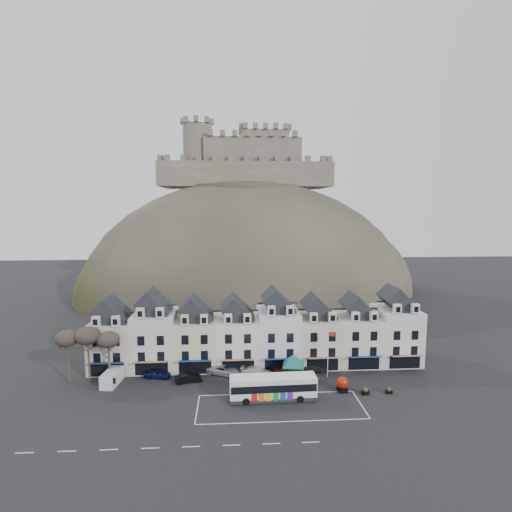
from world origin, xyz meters
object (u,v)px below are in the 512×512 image
at_px(bus_shelter, 293,360).
at_px(car_charcoal, 315,368).
at_px(red_buoy, 342,384).
at_px(car_navy, 157,374).
at_px(car_white, 257,372).
at_px(car_maroon, 285,369).
at_px(white_van, 112,378).
at_px(bus, 273,387).
at_px(car_black, 188,378).
at_px(car_silver, 224,370).
at_px(flagpole, 329,351).

distance_m(bus_shelter, car_charcoal, 5.41).
height_order(red_buoy, car_navy, red_buoy).
height_order(car_white, car_maroon, car_white).
xyz_separation_m(white_van, car_maroon, (26.44, 2.50, -0.38)).
bearing_deg(car_charcoal, bus, 139.76).
xyz_separation_m(red_buoy, car_black, (-22.56, 4.35, -0.43)).
xyz_separation_m(bus, car_silver, (-6.85, 8.68, -1.08)).
distance_m(red_buoy, car_maroon, 10.15).
relative_size(red_buoy, car_charcoal, 0.57).
bearing_deg(bus, car_silver, 126.54).
distance_m(red_buoy, car_white, 13.17).
xyz_separation_m(bus_shelter, car_maroon, (-0.96, 2.62, -2.49)).
xyz_separation_m(bus_shelter, red_buoy, (6.51, -4.23, -2.05)).
xyz_separation_m(white_van, car_black, (11.35, 0.00, -0.36)).
bearing_deg(car_maroon, car_charcoal, -78.29).
relative_size(red_buoy, car_navy, 0.52).
height_order(white_van, car_charcoal, white_van).
bearing_deg(bus, car_white, 100.77).
height_order(bus, white_van, bus).
relative_size(flagpole, white_van, 1.61).
bearing_deg(car_black, car_charcoal, -96.60).
xyz_separation_m(white_van, car_charcoal, (31.41, 2.50, -0.42)).
distance_m(flagpole, car_maroon, 7.81).
distance_m(car_navy, car_white, 15.61).
relative_size(car_black, car_silver, 0.73).
distance_m(car_white, car_maroon, 4.61).
distance_m(bus, car_navy, 19.05).
bearing_deg(red_buoy, car_white, 154.78).
xyz_separation_m(red_buoy, car_maroon, (-7.47, 6.85, -0.44)).
xyz_separation_m(car_black, car_silver, (5.45, 2.50, 0.12)).
distance_m(red_buoy, flagpole, 5.85).
bearing_deg(red_buoy, white_van, 172.69).
height_order(white_van, car_maroon, white_van).
height_order(bus_shelter, white_van, bus_shelter).
height_order(bus_shelter, car_silver, bus_shelter).
bearing_deg(flagpole, car_white, 175.78).
bearing_deg(car_silver, car_navy, 116.90).
xyz_separation_m(flagpole, white_van, (-33.02, -0.44, -3.29)).
xyz_separation_m(bus, car_charcoal, (7.75, 8.68, -1.25)).
bearing_deg(car_navy, car_black, -100.42).
bearing_deg(car_charcoal, white_van, 96.10).
bearing_deg(car_silver, car_white, -80.34).
xyz_separation_m(red_buoy, car_white, (-11.91, 5.61, -0.32)).
distance_m(bus_shelter, car_silver, 11.17).
bearing_deg(bus_shelter, car_white, 175.84).
height_order(bus, red_buoy, bus).
distance_m(bus_shelter, car_black, 16.24).
distance_m(white_van, car_black, 11.36).
relative_size(flagpole, car_charcoal, 2.03).
height_order(red_buoy, car_black, red_buoy).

